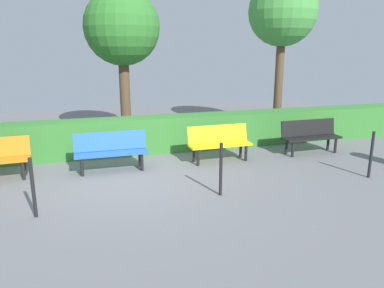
% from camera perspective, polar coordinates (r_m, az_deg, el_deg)
% --- Properties ---
extents(ground_plane, '(19.92, 19.92, 0.00)m').
position_cam_1_polar(ground_plane, '(7.96, -10.01, -5.09)').
color(ground_plane, slate).
extents(bench_black, '(1.59, 0.48, 0.86)m').
position_cam_1_polar(bench_black, '(10.03, 17.86, 1.38)').
color(bench_black, black).
rests_on(bench_black, ground_plane).
extents(bench_yellow, '(1.54, 0.50, 0.86)m').
position_cam_1_polar(bench_yellow, '(8.88, 4.23, 0.40)').
color(bench_yellow, yellow).
rests_on(bench_yellow, ground_plane).
extents(bench_blue, '(1.59, 0.46, 0.86)m').
position_cam_1_polar(bench_blue, '(8.33, -12.45, -0.83)').
color(bench_blue, blue).
rests_on(bench_blue, ground_plane).
extents(hedge_row, '(15.92, 0.74, 0.92)m').
position_cam_1_polar(hedge_row, '(9.80, -4.87, 1.60)').
color(hedge_row, '#387F33').
rests_on(hedge_row, ground_plane).
extents(tree_near, '(2.12, 2.12, 4.83)m').
position_cam_1_polar(tree_near, '(12.33, 13.89, 19.13)').
color(tree_near, brown).
rests_on(tree_near, ground_plane).
extents(tree_mid, '(2.20, 2.20, 4.36)m').
position_cam_1_polar(tree_mid, '(11.32, -10.80, 17.16)').
color(tree_mid, brown).
rests_on(tree_mid, ground_plane).
extents(railing_post_near, '(0.06, 0.06, 1.00)m').
position_cam_1_polar(railing_post_near, '(8.53, 26.03, -1.51)').
color(railing_post_near, black).
rests_on(railing_post_near, ground_plane).
extents(railing_post_mid, '(0.06, 0.06, 1.00)m').
position_cam_1_polar(railing_post_mid, '(6.76, 4.50, -3.96)').
color(railing_post_mid, black).
rests_on(railing_post_mid, ground_plane).
extents(railing_post_far, '(0.06, 0.06, 1.00)m').
position_cam_1_polar(railing_post_far, '(6.40, -23.44, -6.25)').
color(railing_post_far, black).
rests_on(railing_post_far, ground_plane).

